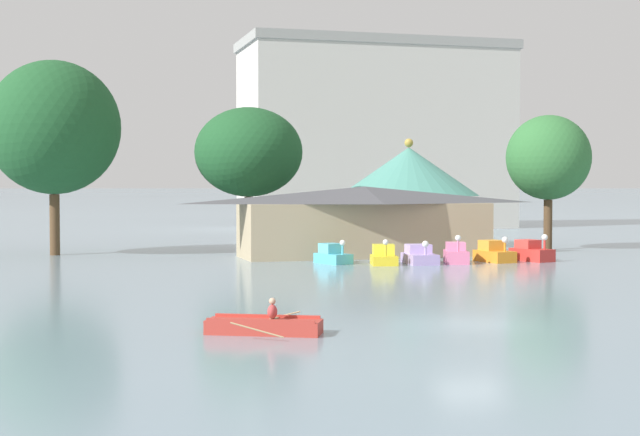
% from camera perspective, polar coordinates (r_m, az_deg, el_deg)
% --- Properties ---
extents(ground_plane, '(2000.00, 2000.00, 0.00)m').
position_cam_1_polar(ground_plane, '(34.10, 8.94, -6.28)').
color(ground_plane, gray).
extents(rowboat_with_rower, '(3.92, 3.40, 1.19)m').
position_cam_1_polar(rowboat_with_rower, '(31.58, -3.34, -6.45)').
color(rowboat_with_rower, '#B7382D').
rests_on(rowboat_with_rower, ground).
extents(pedal_boat_cyan, '(2.05, 2.71, 1.51)m').
position_cam_1_polar(pedal_boat_cyan, '(59.04, 0.76, -2.25)').
color(pedal_boat_cyan, '#4CB7CC').
rests_on(pedal_boat_cyan, ground).
extents(pedal_boat_yellow, '(1.98, 2.54, 1.60)m').
position_cam_1_polar(pedal_boat_yellow, '(58.23, 3.83, -2.31)').
color(pedal_boat_yellow, yellow).
rests_on(pedal_boat_yellow, ground).
extents(pedal_boat_lavender, '(1.91, 2.98, 1.49)m').
position_cam_1_polar(pedal_boat_lavender, '(59.19, 5.96, -2.26)').
color(pedal_boat_lavender, '#B299D8').
rests_on(pedal_boat_lavender, ground).
extents(pedal_boat_pink, '(2.08, 2.92, 1.81)m').
position_cam_1_polar(pedal_boat_pink, '(59.86, 8.12, -2.17)').
color(pedal_boat_pink, pink).
rests_on(pedal_boat_pink, ground).
extents(pedal_boat_orange, '(1.90, 2.93, 1.65)m').
position_cam_1_polar(pedal_boat_orange, '(61.26, 10.34, -2.08)').
color(pedal_boat_orange, orange).
rests_on(pedal_boat_orange, ground).
extents(pedal_boat_red, '(2.11, 3.08, 1.76)m').
position_cam_1_polar(pedal_boat_red, '(62.45, 12.49, -2.01)').
color(pedal_boat_red, red).
rests_on(pedal_boat_red, ground).
extents(boathouse, '(17.95, 5.83, 4.74)m').
position_cam_1_polar(boathouse, '(64.57, 2.67, -0.12)').
color(boathouse, tan).
rests_on(boathouse, ground).
extents(green_roof_pavilion, '(11.09, 11.09, 8.50)m').
position_cam_1_polar(green_roof_pavilion, '(75.94, 5.31, 1.77)').
color(green_roof_pavilion, brown).
rests_on(green_roof_pavilion, ground).
extents(shoreline_tree_tall_left, '(9.12, 9.12, 13.40)m').
position_cam_1_polar(shoreline_tree_tall_left, '(68.40, -15.60, 5.22)').
color(shoreline_tree_tall_left, brown).
rests_on(shoreline_tree_tall_left, ground).
extents(shoreline_tree_mid, '(7.79, 7.79, 10.43)m').
position_cam_1_polar(shoreline_tree_mid, '(69.12, -4.28, 3.93)').
color(shoreline_tree_mid, brown).
rests_on(shoreline_tree_mid, ground).
extents(shoreline_tree_right, '(6.27, 6.27, 10.03)m').
position_cam_1_polar(shoreline_tree_right, '(73.08, 13.47, 3.51)').
color(shoreline_tree_right, brown).
rests_on(shoreline_tree_right, ground).
extents(background_building_block, '(29.88, 12.47, 20.73)m').
position_cam_1_polar(background_building_block, '(107.36, 3.33, 4.97)').
color(background_building_block, beige).
rests_on(background_building_block, ground).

